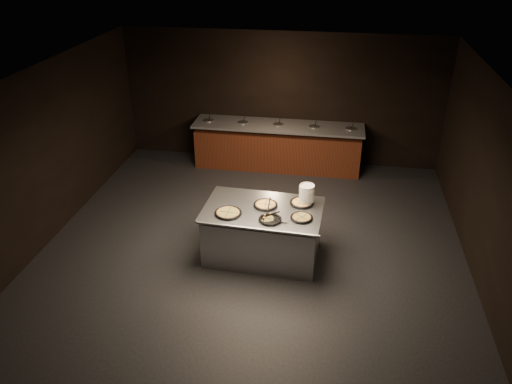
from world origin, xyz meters
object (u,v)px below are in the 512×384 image
serving_counter (263,233)px  pan_veggie_whole (228,213)px  plate_stack (307,195)px  pan_cheese_whole (266,205)px

serving_counter → pan_veggie_whole: (-0.51, -0.25, 0.48)m
serving_counter → plate_stack: (0.66, 0.28, 0.62)m
plate_stack → pan_cheese_whole: bearing=-163.8°
pan_cheese_whole → plate_stack: bearing=16.2°
serving_counter → pan_cheese_whole: bearing=75.4°
serving_counter → pan_cheese_whole: size_ratio=4.94×
plate_stack → pan_veggie_whole: (-1.17, -0.53, -0.14)m
serving_counter → pan_cheese_whole: pan_cheese_whole is taller
pan_veggie_whole → pan_cheese_whole: same height
pan_veggie_whole → serving_counter: bearing=26.2°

